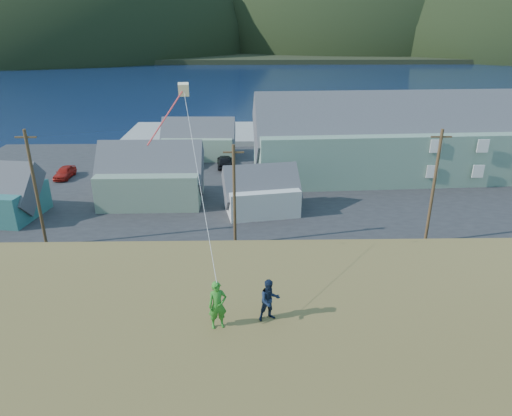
{
  "coord_description": "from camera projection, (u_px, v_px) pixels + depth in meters",
  "views": [
    {
      "loc": [
        -0.25,
        -32.02,
        17.05
      ],
      "look_at": [
        0.16,
        -11.89,
        8.8
      ],
      "focal_mm": 32.0,
      "sensor_mm": 36.0,
      "label": 1
    }
  ],
  "objects": [
    {
      "name": "shed_palegreen_far",
      "position": [
        199.0,
        139.0,
        60.67
      ],
      "size": [
        9.78,
        5.68,
        6.51
      ],
      "rotation": [
        0.0,
        0.0,
        -0.02
      ],
      "color": "gray",
      "rests_on": "waterfront_lot"
    },
    {
      "name": "far_shore",
      "position": [
        246.0,
        45.0,
        340.99
      ],
      "size": [
        900.0,
        320.0,
        2.0
      ],
      "primitive_type": "cube",
      "color": "black",
      "rests_on": "ground"
    },
    {
      "name": "shed_white",
      "position": [
        261.0,
        191.0,
        43.09
      ],
      "size": [
        7.76,
        5.82,
        5.6
      ],
      "rotation": [
        0.0,
        0.0,
        0.18
      ],
      "color": "silver",
      "rests_on": "waterfront_lot"
    },
    {
      "name": "ground",
      "position": [
        251.0,
        254.0,
        36.09
      ],
      "size": [
        900.0,
        900.0,
        0.0
      ],
      "primitive_type": "plane",
      "color": "#0A1638",
      "rests_on": "ground"
    },
    {
      "name": "far_hills",
      "position": [
        301.0,
        47.0,
        294.46
      ],
      "size": [
        760.0,
        265.0,
        143.0
      ],
      "color": "black",
      "rests_on": "ground"
    },
    {
      "name": "grass_strip",
      "position": [
        251.0,
        266.0,
        34.22
      ],
      "size": [
        110.0,
        8.0,
        0.1
      ],
      "primitive_type": "cube",
      "color": "#4C3D19",
      "rests_on": "ground"
    },
    {
      "name": "parked_cars",
      "position": [
        175.0,
        165.0,
        55.59
      ],
      "size": [
        25.01,
        11.84,
        1.57
      ],
      "color": "#A2A1A6",
      "rests_on": "waterfront_lot"
    },
    {
      "name": "lodge",
      "position": [
        402.0,
        138.0,
        52.4
      ],
      "size": [
        34.43,
        11.44,
        11.94
      ],
      "rotation": [
        0.0,
        0.0,
        0.06
      ],
      "color": "slate",
      "rests_on": "waterfront_lot"
    },
    {
      "name": "shed_palegreen_near",
      "position": [
        151.0,
        176.0,
        45.41
      ],
      "size": [
        10.35,
        6.62,
        7.49
      ],
      "rotation": [
        0.0,
        0.0,
        0.01
      ],
      "color": "slate",
      "rests_on": "waterfront_lot"
    },
    {
      "name": "wharf",
      "position": [
        211.0,
        134.0,
        72.81
      ],
      "size": [
        26.0,
        14.0,
        0.9
      ],
      "primitive_type": "cube",
      "color": "gray",
      "rests_on": "ground"
    },
    {
      "name": "utility_poles",
      "position": [
        235.0,
        192.0,
        35.67
      ],
      "size": [
        31.3,
        0.24,
        9.6
      ],
      "color": "#47331E",
      "rests_on": "waterfront_lot"
    },
    {
      "name": "kite_rig",
      "position": [
        181.0,
        96.0,
        19.33
      ],
      "size": [
        1.46,
        3.69,
        8.91
      ],
      "color": "#FAF1BE",
      "rests_on": "ground"
    },
    {
      "name": "kite_flyer_green",
      "position": [
        218.0,
        305.0,
        15.55
      ],
      "size": [
        0.73,
        0.58,
        1.77
      ],
      "primitive_type": "imported",
      "rotation": [
        0.0,
        0.0,
        0.26
      ],
      "color": "#2C7D22",
      "rests_on": "hillside"
    },
    {
      "name": "waterfront_lot",
      "position": [
        249.0,
        183.0,
        51.79
      ],
      "size": [
        72.0,
        36.0,
        0.12
      ],
      "primitive_type": "cube",
      "color": "#28282B",
      "rests_on": "ground"
    },
    {
      "name": "kite_flyer_navy",
      "position": [
        270.0,
        300.0,
        15.99
      ],
      "size": [
        0.92,
        0.81,
        1.58
      ],
      "primitive_type": "imported",
      "rotation": [
        0.0,
        0.0,
        0.32
      ],
      "color": "#15213A",
      "rests_on": "hillside"
    }
  ]
}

